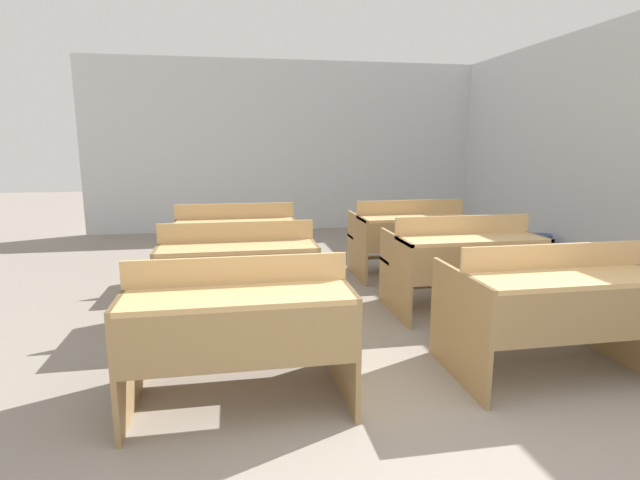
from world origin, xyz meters
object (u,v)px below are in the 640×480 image
at_px(bench_front_left, 239,325).
at_px(bench_front_right, 552,305).
at_px(wastepaper_bin, 541,245).
at_px(bench_third_left, 236,240).
at_px(bench_second_right, 463,260).
at_px(bench_second_left, 238,270).
at_px(bench_third_right, 411,235).

distance_m(bench_front_left, bench_front_right, 1.94).
bearing_deg(wastepaper_bin, bench_third_left, -171.22).
relative_size(bench_front_right, bench_second_right, 1.00).
relative_size(bench_front_left, bench_front_right, 1.00).
distance_m(bench_front_right, wastepaper_bin, 3.73).
bearing_deg(bench_third_left, wastepaper_bin, 8.78).
relative_size(bench_second_left, bench_third_right, 1.00).
bearing_deg(wastepaper_bin, bench_third_right, -163.03).
relative_size(bench_second_right, bench_third_left, 1.00).
height_order(bench_second_left, bench_second_right, same).
height_order(bench_front_right, wastepaper_bin, bench_front_right).
bearing_deg(bench_third_right, wastepaper_bin, 16.97).
xyz_separation_m(bench_front_left, bench_second_left, (0.02, 1.26, 0.00)).
height_order(bench_front_left, bench_front_right, same).
bearing_deg(bench_third_left, bench_front_right, -52.41).
bearing_deg(bench_third_right, bench_front_right, -89.77).
bearing_deg(bench_third_right, bench_second_right, -89.13).
bearing_deg(bench_third_right, bench_second_left, -147.12).
distance_m(bench_second_left, wastepaper_bin, 4.38).
bearing_deg(wastepaper_bin, bench_second_left, -154.82).
bearing_deg(bench_front_right, wastepaper_bin, 56.82).
xyz_separation_m(bench_second_left, bench_third_right, (1.91, 1.24, 0.00)).
xyz_separation_m(bench_front_left, wastepaper_bin, (3.97, 3.12, -0.32)).
xyz_separation_m(bench_front_right, bench_third_right, (-0.01, 2.49, 0.00)).
relative_size(bench_front_left, bench_second_left, 1.00).
distance_m(bench_third_left, wastepaper_bin, 4.02).
bearing_deg(bench_second_left, bench_front_right, -32.98).
bearing_deg(bench_second_left, bench_front_left, -90.78).
relative_size(bench_second_left, bench_third_left, 1.00).
bearing_deg(bench_front_left, bench_second_left, 89.22).
distance_m(bench_second_left, bench_third_left, 1.25).
bearing_deg(bench_second_right, bench_front_right, -90.40).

